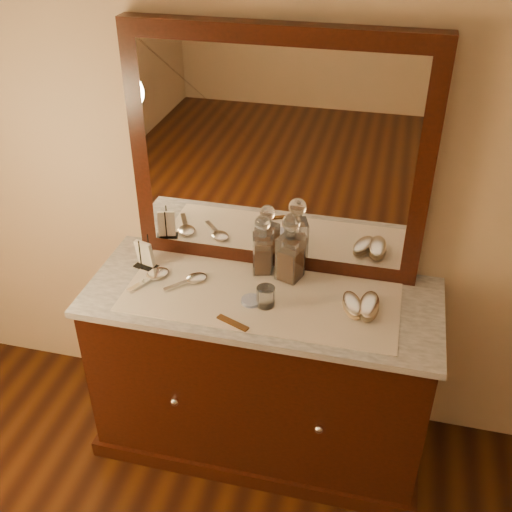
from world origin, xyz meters
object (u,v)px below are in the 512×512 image
Objects in this scene: hand_mirror_outer at (154,276)px; hand_mirror_inner at (193,279)px; mirror_frame at (277,156)px; brush_far at (369,306)px; decanter_left at (262,250)px; dresser_cabinet at (261,374)px; pin_dish at (251,301)px; brush_near at (352,305)px; decanter_right at (290,254)px; napkin_rack at (145,255)px; comb at (233,323)px.

hand_mirror_outer is 1.19× the size of hand_mirror_inner.
mirror_frame is 0.69m from brush_far.
decanter_left is 0.47m from hand_mirror_outer.
dresser_cabinet is at bearing -3.22° from hand_mirror_inner.
pin_dish is at bearing -9.03° from hand_mirror_outer.
brush_far is at bearing 4.38° from brush_near.
hand_mirror_outer is (-0.55, -0.13, -0.11)m from decanter_right.
brush_near is (0.28, -0.16, -0.10)m from decanter_right.
pin_dish is at bearing -119.17° from decanter_right.
brush_far is (0.43, -0.01, 0.47)m from dresser_cabinet.
decanter_right reaches higher than napkin_rack.
hand_mirror_inner reaches higher than comb.
brush_near is at bearing 6.89° from pin_dish.
dresser_cabinet is at bearing -90.00° from mirror_frame.
decanter_right is at bearing 5.85° from napkin_rack.
decanter_left reaches higher than hand_mirror_inner.
decanter_right reaches higher than hand_mirror_inner.
napkin_rack reaches higher than dresser_cabinet.
mirror_frame is 4.48× the size of decanter_left.
mirror_frame is (0.00, 0.25, 0.94)m from dresser_cabinet.
dresser_cabinet is at bearing -8.08° from napkin_rack.
decanter_left is 1.25× the size of hand_mirror_outer.
brush_near is 0.67m from hand_mirror_inner.
hand_mirror_inner is at bearing 163.45° from pin_dish.
dresser_cabinet is at bearing -121.80° from decanter_right.
dresser_cabinet is 0.65m from hand_mirror_outer.
decanter_right is 1.42× the size of hand_mirror_outer.
napkin_rack is at bearing 164.51° from pin_dish.
napkin_rack reaches higher than brush_far.
brush_near reaches higher than hand_mirror_inner.
napkin_rack is at bearing 165.78° from hand_mirror_inner.
decanter_right reaches higher than brush_near.
dresser_cabinet is at bearing 178.40° from brush_far.
pin_dish is 0.53m from napkin_rack.
comb is 0.45× the size of decanter_right.
brush_far reaches higher than brush_near.
decanter_left reaches higher than brush_near.
hand_mirror_inner is (-0.24, 0.23, 0.00)m from comb.
brush_near is (0.36, -0.02, 0.47)m from dresser_cabinet.
brush_near is 0.83m from hand_mirror_outer.
decanter_right is 0.42m from hand_mirror_inner.
decanter_right is 0.58m from hand_mirror_outer.
brush_far reaches higher than comb.
napkin_rack is (-0.47, 0.29, 0.05)m from comb.
comb is at bearing -113.24° from decanter_right.
comb is at bearing -155.76° from brush_near.
pin_dish is (-0.03, -0.31, -0.49)m from mirror_frame.
hand_mirror_inner is (-0.73, 0.03, -0.02)m from brush_far.
hand_mirror_inner is (-0.27, 0.08, 0.00)m from pin_dish.
pin_dish is 0.31× the size of decanter_left.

